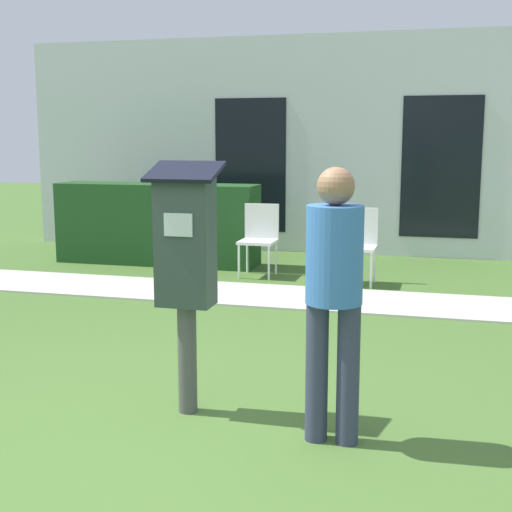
{
  "coord_description": "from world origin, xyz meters",
  "views": [
    {
      "loc": [
        1.48,
        -3.51,
        1.75
      ],
      "look_at": [
        0.42,
        0.47,
        1.05
      ],
      "focal_mm": 50.0,
      "sensor_mm": 36.0,
      "label": 1
    }
  ],
  "objects_px": {
    "outdoor_chair_middle": "(358,239)",
    "person_standing": "(334,284)",
    "parking_meter": "(186,255)",
    "outdoor_chair_left": "(260,234)"
  },
  "relations": [
    {
      "from": "person_standing",
      "to": "outdoor_chair_left",
      "type": "relative_size",
      "value": 1.76
    },
    {
      "from": "outdoor_chair_middle",
      "to": "person_standing",
      "type": "bearing_deg",
      "value": -90.58
    },
    {
      "from": "outdoor_chair_middle",
      "to": "outdoor_chair_left",
      "type": "bearing_deg",
      "value": 165.97
    },
    {
      "from": "parking_meter",
      "to": "outdoor_chair_middle",
      "type": "distance_m",
      "value": 4.38
    },
    {
      "from": "parking_meter",
      "to": "person_standing",
      "type": "relative_size",
      "value": 1.01
    },
    {
      "from": "parking_meter",
      "to": "outdoor_chair_left",
      "type": "distance_m",
      "value": 4.58
    },
    {
      "from": "parking_meter",
      "to": "outdoor_chair_left",
      "type": "bearing_deg",
      "value": 98.86
    },
    {
      "from": "person_standing",
      "to": "parking_meter",
      "type": "bearing_deg",
      "value": -178.26
    },
    {
      "from": "parking_meter",
      "to": "outdoor_chair_left",
      "type": "xyz_separation_m",
      "value": [
        -0.7,
        4.5,
        -0.49
      ]
    },
    {
      "from": "outdoor_chair_middle",
      "to": "parking_meter",
      "type": "bearing_deg",
      "value": -103.01
    }
  ]
}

